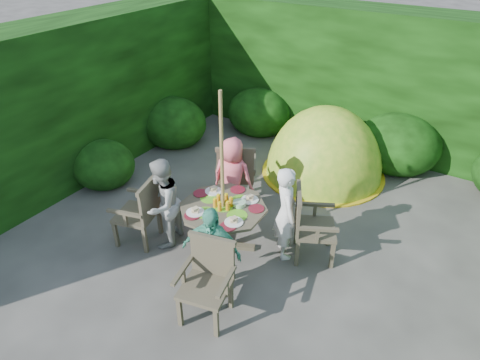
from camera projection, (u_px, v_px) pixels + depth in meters
The scene contains 13 objects.
ground at pixel (275, 261), 5.54m from camera, with size 60.00×60.00×0.00m, color #413F3A.
hedge_enclosure at pixel (326, 136), 5.84m from camera, with size 9.00×9.00×2.50m.
patio_table at pixel (224, 213), 5.48m from camera, with size 1.51×1.51×0.80m.
parasol_pole at pixel (222, 177), 5.20m from camera, with size 0.04×0.04×2.20m, color olive.
garden_chair_right at pixel (309, 224), 5.38m from camera, with size 0.70×0.73×0.94m.
garden_chair_left at pixel (141, 211), 5.63m from camera, with size 0.62×0.67×0.93m.
garden_chair_back at pixel (236, 173), 6.42m from camera, with size 0.77×0.74×0.98m.
garden_chair_front at pixel (208, 279), 4.59m from camera, with size 0.64×0.59×0.91m.
child_right at pixel (286, 213), 5.35m from camera, with size 0.47×0.31×1.28m, color white.
child_left at pixel (162, 204), 5.54m from camera, with size 0.61×0.48×1.26m, color #A7A8A2.
child_back at pixel (233, 178), 6.13m from camera, with size 0.60×0.39×1.22m, color #FD6877.
child_front at pixel (211, 252), 4.79m from camera, with size 0.70×0.29×1.19m, color #4AAE8D.
dome_tent at pixel (322, 174), 7.42m from camera, with size 2.13×2.13×2.40m.
Camera 1 is at (1.85, -3.76, 3.79)m, focal length 32.00 mm.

